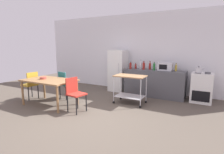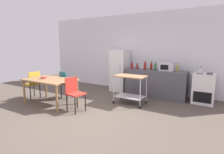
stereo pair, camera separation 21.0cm
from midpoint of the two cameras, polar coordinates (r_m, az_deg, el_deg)
The scene contains 20 objects.
ground_plane at distance 4.55m, azimuth -6.60°, elevation -12.23°, with size 12.00×12.00×0.00m, color brown.
back_wall at distance 7.03m, azimuth 9.32°, elevation 7.62°, with size 8.40×0.12×2.90m, color white.
kitchen_counter at distance 6.29m, azimuth 14.67°, elevation -1.99°, with size 2.00×0.64×0.90m, color #4C4C51.
dining_table at distance 5.52m, azimuth -18.04°, elevation -1.46°, with size 1.50×0.90×0.75m.
chair_mustard at distance 6.35m, azimuth -22.99°, elevation -1.74°, with size 0.43×0.43×0.89m.
chair_red at distance 4.81m, azimuth -10.69°, elevation -4.61°, with size 0.46×0.46×0.89m.
chair_teal at distance 6.03m, azimuth -13.32°, elevation -1.78°, with size 0.48×0.48×0.89m.
stove_oven at distance 6.09m, azimuth 27.95°, elevation -3.21°, with size 0.60×0.61×0.92m.
refrigerator at distance 6.86m, azimuth 3.34°, elevation 2.03°, with size 0.60×0.63×1.55m.
kitchen_cart at distance 5.34m, azimuth 6.89°, elevation -2.48°, with size 0.91×0.57×0.85m.
bottle_wine at distance 6.44m, azimuth 7.27°, elevation 3.51°, with size 0.08×0.08×0.25m.
bottle_hot_sauce at distance 6.46m, azimuth 8.90°, elevation 3.33°, with size 0.07×0.07×0.21m.
bottle_soda at distance 6.42m, azimuth 10.50°, elevation 3.66°, with size 0.07×0.07×0.32m.
bottle_olive_oil at distance 6.27m, azimuth 11.39°, elevation 3.42°, with size 0.08×0.08×0.30m.
bottle_sesame_oil at distance 6.34m, azimuth 13.31°, elevation 3.34°, with size 0.08×0.08×0.29m.
bottle_vinegar at distance 6.15m, azimuth 14.56°, elevation 3.12°, with size 0.07×0.07×0.28m.
microwave at distance 6.20m, azimuth 17.96°, elevation 3.11°, with size 0.46×0.35×0.26m.
bottle_soy_sauce at distance 6.14m, azimuth 21.01°, elevation 2.61°, with size 0.07×0.07×0.26m.
fruit_bowl at distance 5.65m, azimuth -19.77°, elevation -0.16°, with size 0.19×0.19×0.06m, color #B24C3F.
kettle at distance 5.91m, azimuth 27.17°, elevation 1.90°, with size 0.24×0.17×0.19m.
Camera 2 is at (2.68, -3.28, 1.70)m, focal length 28.79 mm.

